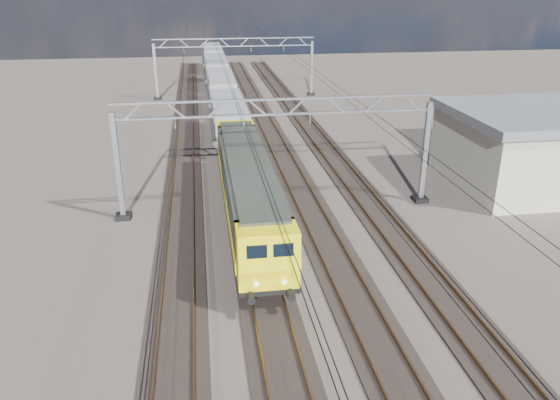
{
  "coord_description": "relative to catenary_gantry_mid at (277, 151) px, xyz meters",
  "views": [
    {
      "loc": [
        -4.54,
        -27.56,
        13.57
      ],
      "look_at": [
        -0.47,
        -0.28,
        2.4
      ],
      "focal_mm": 35.0,
      "sensor_mm": 36.0,
      "label": 1
    }
  ],
  "objects": [
    {
      "name": "locomotive",
      "position": [
        -2.0,
        -1.63,
        -1.58
      ],
      "size": [
        2.76,
        21.1,
        3.62
      ],
      "color": "black",
      "rests_on": "ground"
    },
    {
      "name": "hopper_wagon_mid",
      "position": [
        -2.0,
        30.26,
        -1.67
      ],
      "size": [
        3.38,
        13.0,
        3.25
      ],
      "color": "black",
      "rests_on": "ground"
    },
    {
      "name": "hopper_wagon_lead",
      "position": [
        -2.0,
        16.06,
        -1.67
      ],
      "size": [
        3.38,
        13.0,
        3.25
      ],
      "color": "black",
      "rests_on": "ground"
    },
    {
      "name": "catenary_gantry_far",
      "position": [
        0.0,
        36.0,
        0.0
      ],
      "size": [
        19.9,
        0.9,
        7.11
      ],
      "color": "#9CA2AA",
      "rests_on": "ground"
    },
    {
      "name": "overhead_wires",
      "position": [
        -0.0,
        4.0,
        1.84
      ],
      "size": [
        12.03,
        140.0,
        0.53
      ],
      "color": "black",
      "rests_on": "ground"
    },
    {
      "name": "track_outer_west",
      "position": [
        -6.0,
        -4.0,
        -3.83
      ],
      "size": [
        2.6,
        140.0,
        0.3
      ],
      "color": "black",
      "rests_on": "ground"
    },
    {
      "name": "hopper_wagon_fourth",
      "position": [
        -2.0,
        58.66,
        -1.67
      ],
      "size": [
        3.38,
        13.0,
        3.25
      ],
      "color": "black",
      "rests_on": "ground"
    },
    {
      "name": "track_loco",
      "position": [
        -2.0,
        -4.0,
        -3.83
      ],
      "size": [
        2.6,
        140.0,
        0.3
      ],
      "color": "black",
      "rests_on": "ground"
    },
    {
      "name": "hopper_wagon_third",
      "position": [
        -2.0,
        44.46,
        -1.67
      ],
      "size": [
        3.38,
        13.0,
        3.25
      ],
      "color": "black",
      "rests_on": "ground"
    },
    {
      "name": "track_outer_east",
      "position": [
        6.0,
        -4.0,
        -3.83
      ],
      "size": [
        2.6,
        140.0,
        0.3
      ],
      "color": "black",
      "rests_on": "ground"
    },
    {
      "name": "ground",
      "position": [
        -0.0,
        -4.0,
        -3.91
      ],
      "size": [
        160.0,
        160.0,
        0.0
      ],
      "primitive_type": "plane",
      "color": "#2A251F",
      "rests_on": "ground"
    },
    {
      "name": "catenary_gantry_mid",
      "position": [
        0.0,
        0.0,
        0.0
      ],
      "size": [
        19.9,
        0.9,
        7.11
      ],
      "color": "#9CA2AA",
      "rests_on": "ground"
    },
    {
      "name": "track_inner_east",
      "position": [
        2.0,
        -4.0,
        -3.83
      ],
      "size": [
        2.6,
        140.0,
        0.3
      ],
      "color": "black",
      "rests_on": "ground"
    }
  ]
}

